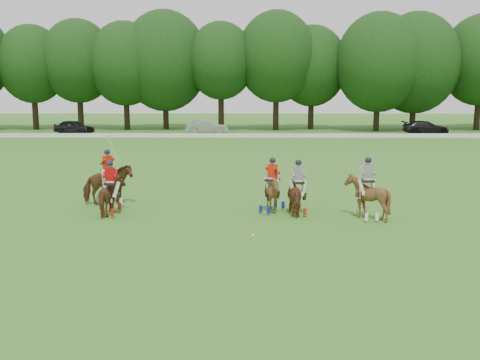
{
  "coord_description": "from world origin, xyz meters",
  "views": [
    {
      "loc": [
        2.78,
        -17.26,
        5.13
      ],
      "look_at": [
        2.61,
        4.2,
        1.4
      ],
      "focal_mm": 40.0,
      "sensor_mm": 36.0,
      "label": 1
    }
  ],
  "objects_px": {
    "car_mid": "(207,127)",
    "car_right": "(425,127)",
    "polo_ball": "(253,235)",
    "car_left": "(74,127)",
    "polo_red_c": "(272,193)",
    "polo_red_b": "(109,185)",
    "polo_stripe_a": "(298,195)",
    "polo_red_a": "(111,196)",
    "polo_stripe_b": "(367,196)"
  },
  "relations": [
    {
      "from": "car_mid",
      "to": "car_right",
      "type": "bearing_deg",
      "value": -98.31
    },
    {
      "from": "car_mid",
      "to": "polo_ball",
      "type": "bearing_deg",
      "value": 177.86
    },
    {
      "from": "car_left",
      "to": "polo_red_c",
      "type": "xyz_separation_m",
      "value": [
        20.23,
        -38.02,
        0.05
      ]
    },
    {
      "from": "polo_red_b",
      "to": "polo_red_c",
      "type": "xyz_separation_m",
      "value": [
        7.15,
        -1.34,
        -0.09
      ]
    },
    {
      "from": "car_left",
      "to": "polo_ball",
      "type": "distance_m",
      "value": 46.07
    },
    {
      "from": "polo_red_c",
      "to": "polo_ball",
      "type": "xyz_separation_m",
      "value": [
        -0.86,
        -3.77,
        -0.77
      ]
    },
    {
      "from": "car_right",
      "to": "polo_stripe_a",
      "type": "distance_m",
      "value": 42.37
    },
    {
      "from": "polo_red_a",
      "to": "polo_stripe_b",
      "type": "xyz_separation_m",
      "value": [
        10.24,
        -0.57,
        0.1
      ]
    },
    {
      "from": "polo_red_c",
      "to": "polo_ball",
      "type": "bearing_deg",
      "value": -102.79
    },
    {
      "from": "polo_red_a",
      "to": "polo_stripe_a",
      "type": "height_order",
      "value": "polo_stripe_a"
    },
    {
      "from": "car_right",
      "to": "polo_red_b",
      "type": "bearing_deg",
      "value": 146.79
    },
    {
      "from": "car_mid",
      "to": "polo_stripe_a",
      "type": "bearing_deg",
      "value": -178.83
    },
    {
      "from": "polo_red_b",
      "to": "polo_stripe_b",
      "type": "relative_size",
      "value": 1.23
    },
    {
      "from": "polo_red_b",
      "to": "polo_stripe_a",
      "type": "height_order",
      "value": "polo_red_b"
    },
    {
      "from": "car_mid",
      "to": "polo_red_b",
      "type": "height_order",
      "value": "polo_red_b"
    },
    {
      "from": "car_left",
      "to": "car_right",
      "type": "xyz_separation_m",
      "value": [
        39.27,
        0.0,
        -0.04
      ]
    },
    {
      "from": "polo_ball",
      "to": "car_mid",
      "type": "bearing_deg",
      "value": 96.17
    },
    {
      "from": "polo_red_a",
      "to": "polo_red_b",
      "type": "xyz_separation_m",
      "value": [
        -0.57,
        1.87,
        0.11
      ]
    },
    {
      "from": "polo_red_b",
      "to": "polo_red_c",
      "type": "height_order",
      "value": "polo_red_b"
    },
    {
      "from": "polo_stripe_b",
      "to": "polo_ball",
      "type": "relative_size",
      "value": 27.19
    },
    {
      "from": "polo_red_c",
      "to": "polo_stripe_a",
      "type": "relative_size",
      "value": 1.02
    },
    {
      "from": "car_mid",
      "to": "polo_red_c",
      "type": "height_order",
      "value": "polo_red_c"
    },
    {
      "from": "car_left",
      "to": "polo_stripe_a",
      "type": "bearing_deg",
      "value": -134.9
    },
    {
      "from": "polo_red_b",
      "to": "polo_red_c",
      "type": "relative_size",
      "value": 1.32
    },
    {
      "from": "car_left",
      "to": "car_mid",
      "type": "bearing_deg",
      "value": -73.91
    },
    {
      "from": "polo_ball",
      "to": "polo_red_b",
      "type": "bearing_deg",
      "value": 140.91
    },
    {
      "from": "car_right",
      "to": "polo_red_c",
      "type": "distance_m",
      "value": 42.52
    },
    {
      "from": "car_left",
      "to": "polo_red_a",
      "type": "height_order",
      "value": "polo_red_a"
    },
    {
      "from": "polo_red_c",
      "to": "car_mid",
      "type": "bearing_deg",
      "value": 98.04
    },
    {
      "from": "polo_ball",
      "to": "polo_red_a",
      "type": "bearing_deg",
      "value": 150.46
    },
    {
      "from": "polo_red_a",
      "to": "polo_stripe_a",
      "type": "xyz_separation_m",
      "value": [
        7.61,
        0.19,
        0.01
      ]
    },
    {
      "from": "polo_stripe_a",
      "to": "polo_ball",
      "type": "height_order",
      "value": "polo_stripe_a"
    },
    {
      "from": "car_left",
      "to": "polo_red_c",
      "type": "height_order",
      "value": "polo_red_c"
    },
    {
      "from": "polo_red_c",
      "to": "polo_stripe_a",
      "type": "height_order",
      "value": "polo_red_c"
    },
    {
      "from": "car_mid",
      "to": "polo_red_a",
      "type": "bearing_deg",
      "value": 169.91
    },
    {
      "from": "car_left",
      "to": "car_right",
      "type": "height_order",
      "value": "car_left"
    },
    {
      "from": "polo_red_b",
      "to": "polo_red_c",
      "type": "bearing_deg",
      "value": -10.64
    },
    {
      "from": "car_mid",
      "to": "polo_ball",
      "type": "distance_m",
      "value": 42.04
    },
    {
      "from": "polo_stripe_a",
      "to": "polo_red_b",
      "type": "bearing_deg",
      "value": 168.42
    },
    {
      "from": "polo_red_c",
      "to": "polo_stripe_a",
      "type": "bearing_deg",
      "value": -17.87
    },
    {
      "from": "car_mid",
      "to": "polo_stripe_b",
      "type": "height_order",
      "value": "polo_stripe_b"
    },
    {
      "from": "car_left",
      "to": "polo_stripe_b",
      "type": "height_order",
      "value": "polo_stripe_b"
    },
    {
      "from": "car_right",
      "to": "polo_red_b",
      "type": "distance_m",
      "value": 45.07
    },
    {
      "from": "car_right",
      "to": "polo_stripe_b",
      "type": "xyz_separation_m",
      "value": [
        -15.38,
        -39.12,
        0.17
      ]
    },
    {
      "from": "polo_red_b",
      "to": "polo_red_c",
      "type": "distance_m",
      "value": 7.27
    },
    {
      "from": "car_mid",
      "to": "car_left",
      "type": "bearing_deg",
      "value": 81.69
    },
    {
      "from": "polo_red_b",
      "to": "polo_stripe_a",
      "type": "xyz_separation_m",
      "value": [
        8.18,
        -1.68,
        -0.1
      ]
    },
    {
      "from": "car_left",
      "to": "polo_stripe_b",
      "type": "xyz_separation_m",
      "value": [
        23.9,
        -39.12,
        0.13
      ]
    },
    {
      "from": "car_mid",
      "to": "polo_red_c",
      "type": "relative_size",
      "value": 2.06
    },
    {
      "from": "polo_stripe_a",
      "to": "polo_ball",
      "type": "bearing_deg",
      "value": -118.8
    }
  ]
}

